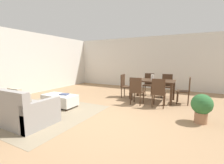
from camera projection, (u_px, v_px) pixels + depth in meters
The scene contains 16 objects.
ground_plane at pixel (105, 119), 3.88m from camera, with size 10.80×10.80×0.00m, color #9E7A56.
wall_back at pixel (153, 63), 8.08m from camera, with size 9.00×0.12×2.70m, color silver.
wall_left at pixel (15, 63), 6.20m from camera, with size 0.12×11.00×2.70m, color silver.
area_rug at pixel (41, 112), 4.41m from camera, with size 3.00×2.80×0.01m, color gray.
couch at pixel (13, 109), 3.78m from camera, with size 2.14×0.93×0.86m.
ottoman_table at pixel (60, 100), 4.93m from camera, with size 1.11×0.57×0.39m.
dining_table at pixel (153, 83), 5.67m from camera, with size 1.51×0.92×0.76m.
dining_chair_near_left at pixel (136, 89), 5.10m from camera, with size 0.41×0.41×0.92m.
dining_chair_near_right at pixel (159, 91), 4.79m from camera, with size 0.42×0.42×0.92m.
dining_chair_far_left at pixel (149, 83), 6.60m from camera, with size 0.41×0.41×0.92m.
dining_chair_far_right at pixel (167, 84), 6.22m from camera, with size 0.42×0.42×0.92m.
dining_chair_head_east at pixel (186, 89), 5.17m from camera, with size 0.40×0.40×0.92m.
dining_chair_head_west at pixel (125, 84), 6.16m from camera, with size 0.42×0.42×0.92m.
vase_centerpiece at pixel (152, 77), 5.66m from camera, with size 0.12×0.12×0.20m, color silver.
book_on_ottoman at pixel (64, 94), 4.90m from camera, with size 0.26×0.20×0.03m, color #3F4C72.
potted_plant at pixel (202, 106), 3.61m from camera, with size 0.48×0.48×0.70m.
Camera 1 is at (1.88, -3.21, 1.48)m, focal length 24.70 mm.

